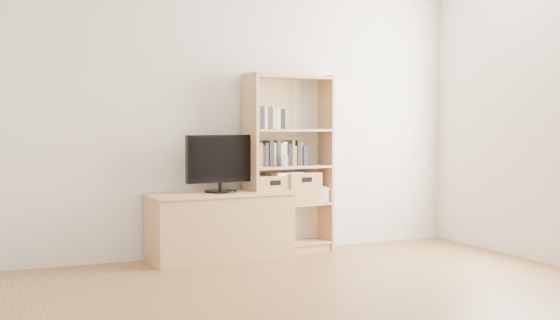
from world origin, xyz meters
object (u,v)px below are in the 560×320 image
television (220,163)px  tv_stand (220,227)px  laptop (285,173)px  baby_monitor (285,161)px  basket_right (298,187)px  bookshelf (289,164)px  basket_left (268,190)px

television → tv_stand: bearing=0.0°
tv_stand → laptop: laptop is taller
tv_stand → laptop: bearing=2.8°
television → baby_monitor: bearing=-10.0°
television → laptop: size_ratio=2.15×
tv_stand → television: size_ratio=1.92×
basket_right → laptop: bearing=-179.6°
bookshelf → basket_right: size_ratio=4.78×
basket_left → basket_right: bearing=-0.7°
television → laptop: television is taller
tv_stand → television: 0.57m
basket_left → basket_right: basket_right is taller
basket_left → baby_monitor: bearing=-34.9°
baby_monitor → basket_right: size_ratio=0.27×
television → baby_monitor: (0.63, -0.01, 0.01)m
tv_stand → bookshelf: size_ratio=0.75×
baby_monitor → basket_left: size_ratio=0.29×
baby_monitor → laptop: (0.03, 0.08, -0.12)m
bookshelf → basket_left: 0.33m
television → basket_left: (0.49, 0.06, -0.26)m
bookshelf → television: (-0.71, -0.09, 0.02)m
bookshelf → television: 0.72m
bookshelf → television: bookshelf is taller
tv_stand → bookshelf: bearing=3.7°
tv_stand → laptop: size_ratio=4.13×
television → baby_monitor: 0.63m
tv_stand → television: bearing=0.0°
bookshelf → television: size_ratio=2.56×
television → laptop: bearing=-2.6°
laptop → basket_right: bearing=-3.7°
television → basket_right: size_ratio=1.87×
bookshelf → basket_right: bearing=-2.6°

